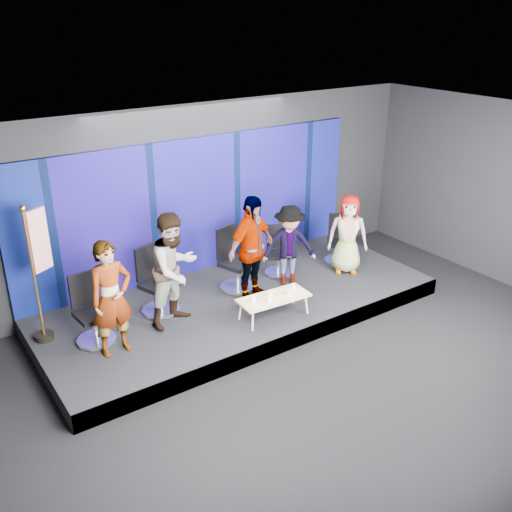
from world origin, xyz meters
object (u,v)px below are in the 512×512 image
Objects in this scene: chair_a at (93,320)px; mug_e at (293,287)px; chair_d at (278,258)px; mug_d at (289,292)px; mug_a at (253,299)px; flag_stand at (39,269)px; panelist_b at (174,269)px; panelist_d at (289,246)px; chair_c at (235,269)px; chair_e at (338,246)px; coffee_table at (274,298)px; panelist_c at (251,249)px; panelist_e at (348,234)px; chair_b at (157,291)px; mug_b at (269,299)px; mug_c at (270,294)px; panelist_a at (112,299)px.

chair_a reaches higher than mug_e.
chair_d reaches higher than mug_d.
flag_stand is at bearing 153.17° from mug_a.
chair_d is (2.47, 0.57, -0.63)m from panelist_b.
chair_c is at bearing -176.42° from panelist_d.
chair_e is 0.43× the size of flag_stand.
coffee_table is at bearing -46.68° from panelist_b.
panelist_c is at bearing -133.70° from chair_e.
chair_d is 1.42m from panelist_e.
mug_d is (1.76, -1.34, 0.04)m from chair_b.
chair_d is 9.00× the size of mug_b.
chair_d is 1.70m from mug_c.
mug_c is (-2.46, -1.06, 0.10)m from chair_e.
chair_b is at bearing 144.50° from panelist_c.
panelist_c is at bearing -42.64° from flag_stand.
panelist_c reaches higher than chair_b.
mug_d is at bearing -24.24° from chair_a.
chair_e is 2.47m from mug_d.
mug_c is at bearing -127.59° from panelist_e.
mug_e is (-1.80, -0.63, -0.35)m from panelist_e.
chair_b is at bearing -37.32° from flag_stand.
chair_a is at bearing 105.14° from panelist_a.
chair_a is at bearing 160.70° from mug_d.
mug_b is at bearing -18.41° from panelist_a.
chair_a reaches higher than chair_e.
mug_d is (2.81, -0.57, -0.47)m from panelist_a.
chair_a is 1.10m from flag_stand.
chair_b is 1.74m from panelist_c.
coffee_table is at bearing -117.83° from chair_e.
panelist_a is at bearing 179.37° from chair_c.
panelist_b is at bearing -137.37° from chair_e.
panelist_a is 1.15× the size of panelist_e.
panelist_a reaches higher than mug_d.
chair_b is at bearing -144.80° from chair_e.
chair_e is (5.14, 0.15, -0.05)m from chair_a.
chair_c is at bearing 11.49° from panelist_a.
panelist_e is 15.18× the size of mug_d.
panelist_d is 1.05m from mug_e.
mug_d is at bearing -55.42° from chair_b.
chair_d is (3.79, 0.37, -0.05)m from chair_a.
mug_d is 1.01× the size of mug_e.
panelist_b is at bearing -96.15° from chair_b.
chair_d is at bearing -152.03° from chair_e.
mug_c is (2.69, -0.91, 0.06)m from chair_a.
mug_c is at bearing 127.08° from coffee_table.
mug_c reaches higher than coffee_table.
panelist_b is at bearing -51.27° from flag_stand.
panelist_d is 14.58× the size of mug_b.
mug_e is at bearing -13.87° from panelist_a.
coffee_table is (-2.22, -0.66, -0.43)m from panelist_e.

